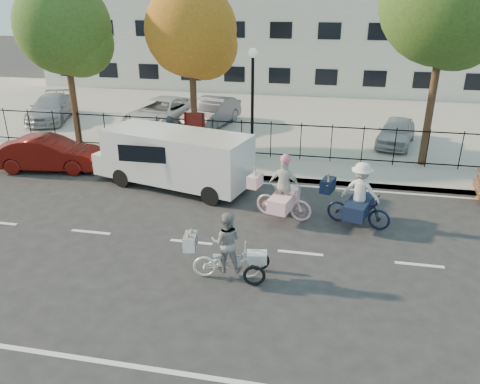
% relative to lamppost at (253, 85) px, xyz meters
% --- Properties ---
extents(ground, '(120.00, 120.00, 0.00)m').
position_rel_lamppost_xyz_m(ground, '(-0.50, -6.80, -3.11)').
color(ground, '#333334').
extents(road_markings, '(60.00, 9.52, 0.01)m').
position_rel_lamppost_xyz_m(road_markings, '(-0.50, -6.80, -3.11)').
color(road_markings, silver).
rests_on(road_markings, ground).
extents(curb, '(60.00, 0.10, 0.15)m').
position_rel_lamppost_xyz_m(curb, '(-0.50, -1.75, -3.04)').
color(curb, '#A8A399').
rests_on(curb, ground).
extents(sidewalk, '(60.00, 2.20, 0.15)m').
position_rel_lamppost_xyz_m(sidewalk, '(-0.50, -0.70, -3.04)').
color(sidewalk, '#A8A399').
rests_on(sidewalk, ground).
extents(parking_lot, '(60.00, 15.60, 0.15)m').
position_rel_lamppost_xyz_m(parking_lot, '(-0.50, 8.20, -3.04)').
color(parking_lot, '#A8A399').
rests_on(parking_lot, ground).
extents(iron_fence, '(58.00, 0.06, 1.50)m').
position_rel_lamppost_xyz_m(iron_fence, '(-0.50, 0.40, -2.21)').
color(iron_fence, black).
rests_on(iron_fence, sidewalk).
extents(building, '(34.00, 10.00, 6.00)m').
position_rel_lamppost_xyz_m(building, '(-0.50, 18.20, -0.11)').
color(building, silver).
rests_on(building, ground).
extents(lamppost, '(0.36, 0.36, 4.33)m').
position_rel_lamppost_xyz_m(lamppost, '(0.00, 0.00, 0.00)').
color(lamppost, black).
rests_on(lamppost, sidewalk).
extents(street_sign, '(0.85, 0.06, 1.80)m').
position_rel_lamppost_xyz_m(street_sign, '(-2.35, 0.00, -1.70)').
color(street_sign, black).
rests_on(street_sign, sidewalk).
extents(zebra_trike, '(2.00, 0.92, 1.71)m').
position_rel_lamppost_xyz_m(zebra_trike, '(0.85, -8.27, -2.45)').
color(zebra_trike, white).
rests_on(zebra_trike, ground).
extents(unicorn_bike, '(2.07, 1.48, 2.04)m').
position_rel_lamppost_xyz_m(unicorn_bike, '(1.78, -4.77, -2.36)').
color(unicorn_bike, '#FDC1CB').
rests_on(unicorn_bike, ground).
extents(bull_bike, '(2.16, 1.52, 1.95)m').
position_rel_lamppost_xyz_m(bull_bike, '(3.99, -4.81, -2.33)').
color(bull_bike, black).
rests_on(bull_bike, ground).
extents(white_van, '(5.95, 3.10, 1.98)m').
position_rel_lamppost_xyz_m(white_van, '(-2.22, -3.00, -2.02)').
color(white_van, white).
rests_on(white_van, ground).
extents(red_sedan, '(4.14, 1.94, 1.31)m').
position_rel_lamppost_xyz_m(red_sedan, '(-7.51, -2.30, -2.46)').
color(red_sedan, '#5B0E0A').
rests_on(red_sedan, ground).
extents(pedestrian, '(0.79, 0.75, 1.83)m').
position_rel_lamppost_xyz_m(pedestrian, '(-3.13, -0.82, -2.05)').
color(pedestrian, black).
rests_on(pedestrian, sidewalk).
extents(lot_car_a, '(2.94, 4.71, 1.27)m').
position_rel_lamppost_xyz_m(lot_car_a, '(-11.43, 4.20, -2.33)').
color(lot_car_a, '#A6A9AE').
rests_on(lot_car_a, parking_lot).
extents(lot_car_b, '(3.15, 5.36, 1.40)m').
position_rel_lamppost_xyz_m(lot_car_b, '(-5.27, 4.10, -2.26)').
color(lot_car_b, silver).
rests_on(lot_car_b, parking_lot).
extents(lot_car_c, '(2.29, 4.45, 1.40)m').
position_rel_lamppost_xyz_m(lot_car_c, '(-2.86, 4.61, -2.26)').
color(lot_car_c, '#4F5057').
rests_on(lot_car_c, parking_lot).
extents(lot_car_d, '(2.14, 3.68, 1.18)m').
position_rel_lamppost_xyz_m(lot_car_d, '(5.87, 3.22, -2.37)').
color(lot_car_d, '#ABAFB3').
rests_on(lot_car_d, parking_lot).
extents(tree_west, '(3.83, 3.83, 7.02)m').
position_rel_lamppost_xyz_m(tree_west, '(-7.70, 0.56, 1.80)').
color(tree_west, '#442D1D').
rests_on(tree_west, ground).
extents(tree_mid, '(3.73, 3.72, 6.83)m').
position_rel_lamppost_xyz_m(tree_mid, '(-2.64, 1.46, 1.67)').
color(tree_mid, '#442D1D').
rests_on(tree_mid, ground).
extents(tree_east, '(4.64, 4.64, 8.50)m').
position_rel_lamppost_xyz_m(tree_east, '(6.77, 0.83, 2.84)').
color(tree_east, '#442D1D').
rests_on(tree_east, ground).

